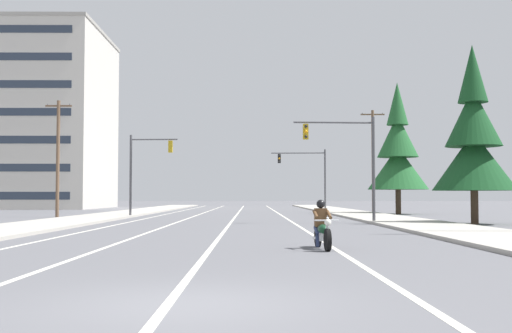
# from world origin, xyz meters

# --- Properties ---
(ground_plane) EXTENTS (400.00, 400.00, 0.00)m
(ground_plane) POSITION_xyz_m (0.00, 0.00, 0.00)
(ground_plane) COLOR #5B5B60
(lane_stripe_center) EXTENTS (0.16, 100.00, 0.01)m
(lane_stripe_center) POSITION_xyz_m (-0.22, 45.00, 0.00)
(lane_stripe_center) COLOR beige
(lane_stripe_center) RESTS_ON ground
(lane_stripe_left) EXTENTS (0.16, 100.00, 0.01)m
(lane_stripe_left) POSITION_xyz_m (-3.44, 45.00, 0.00)
(lane_stripe_left) COLOR beige
(lane_stripe_left) RESTS_ON ground
(lane_stripe_right) EXTENTS (0.16, 100.00, 0.01)m
(lane_stripe_right) POSITION_xyz_m (3.48, 45.00, 0.00)
(lane_stripe_right) COLOR beige
(lane_stripe_right) RESTS_ON ground
(lane_stripe_far_left) EXTENTS (0.16, 100.00, 0.01)m
(lane_stripe_far_left) POSITION_xyz_m (-6.38, 45.00, 0.00)
(lane_stripe_far_left) COLOR beige
(lane_stripe_far_left) RESTS_ON ground
(sidewalk_kerb_right) EXTENTS (4.40, 110.00, 0.14)m
(sidewalk_kerb_right) POSITION_xyz_m (9.95, 40.00, 0.07)
(sidewalk_kerb_right) COLOR #ADA89E
(sidewalk_kerb_right) RESTS_ON ground
(sidewalk_kerb_left) EXTENTS (4.40, 110.00, 0.14)m
(sidewalk_kerb_left) POSITION_xyz_m (-9.95, 40.00, 0.07)
(sidewalk_kerb_left) COLOR #ADA89E
(sidewalk_kerb_left) RESTS_ON ground
(motorcycle_with_rider) EXTENTS (0.70, 2.19, 1.46)m
(motorcycle_with_rider) POSITION_xyz_m (3.10, 9.64, 0.59)
(motorcycle_with_rider) COLOR black
(motorcycle_with_rider) RESTS_ON ground
(traffic_signal_near_right) EXTENTS (4.77, 0.59, 6.20)m
(traffic_signal_near_right) POSITION_xyz_m (6.77, 27.57, 4.09)
(traffic_signal_near_right) COLOR #47474C
(traffic_signal_near_right) RESTS_ON ground
(traffic_signal_near_left) EXTENTS (3.65, 0.43, 6.20)m
(traffic_signal_near_left) POSITION_xyz_m (-7.12, 38.72, 4.02)
(traffic_signal_near_left) COLOR #47474C
(traffic_signal_near_left) RESTS_ON ground
(traffic_signal_mid_right) EXTENTS (5.42, 0.44, 6.20)m
(traffic_signal_mid_right) POSITION_xyz_m (6.75, 53.62, 4.13)
(traffic_signal_mid_right) COLOR #47474C
(traffic_signal_mid_right) RESTS_ON ground
(utility_pole_left_near) EXTENTS (1.98, 0.26, 8.79)m
(utility_pole_left_near) POSITION_xyz_m (-13.57, 38.62, 4.59)
(utility_pole_left_near) COLOR brown
(utility_pole_left_near) RESTS_ON ground
(utility_pole_right_far) EXTENTS (2.25, 0.26, 9.64)m
(utility_pole_right_far) POSITION_xyz_m (12.41, 50.10, 5.04)
(utility_pole_right_far) COLOR brown
(utility_pole_right_far) RESTS_ON ground
(conifer_tree_right_verge_near) EXTENTS (4.60, 4.60, 10.14)m
(conifer_tree_right_verge_near) POSITION_xyz_m (13.47, 26.20, 4.65)
(conifer_tree_right_verge_near) COLOR #423023
(conifer_tree_right_verge_near) RESTS_ON ground
(conifer_tree_right_verge_far) EXTENTS (5.26, 5.26, 11.58)m
(conifer_tree_right_verge_far) POSITION_xyz_m (13.83, 46.13, 5.31)
(conifer_tree_right_verge_far) COLOR #423023
(conifer_tree_right_verge_far) RESTS_ON ground
(apartment_building_far_left_block) EXTENTS (18.57, 19.51, 23.12)m
(apartment_building_far_left_block) POSITION_xyz_m (-27.63, 74.00, 11.56)
(apartment_building_far_left_block) COLOR beige
(apartment_building_far_left_block) RESTS_ON ground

